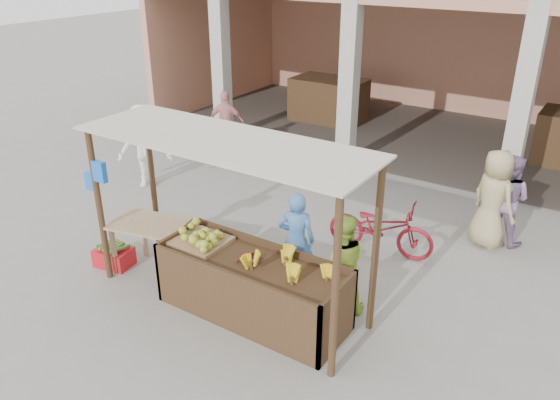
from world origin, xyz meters
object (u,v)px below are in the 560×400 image
Objects in this scene: fruit_stall at (252,289)px; vendor_green at (342,262)px; vendor_blue at (296,237)px; motorcycle at (381,226)px; red_crate at (114,257)px; side_table at (150,231)px.

vendor_green is at bearing 38.66° from fruit_stall.
vendor_blue is 0.88× the size of motorcycle.
motorcycle reaches higher than red_crate.
motorcycle is at bearing 29.45° from side_table.
vendor_green is (3.48, 0.92, 0.62)m from red_crate.
motorcycle is at bearing 28.78° from red_crate.
vendor_green reaches higher than motorcycle.
motorcycle is (-0.18, 1.72, -0.29)m from vendor_green.
vendor_blue is 1.70m from motorcycle.
fruit_stall is 2.58m from motorcycle.
vendor_green is at bearing 177.73° from motorcycle.
side_table is at bearing -179.96° from fruit_stall.
motorcycle reaches higher than side_table.
red_crate is (-2.55, -0.17, -0.26)m from fruit_stall.
vendor_blue reaches higher than side_table.
vendor_blue is 0.85m from vendor_green.
fruit_stall is at bearing -5.96° from red_crate.
vendor_blue is (2.66, 1.10, 0.65)m from red_crate.
fruit_stall is 1.44× the size of motorcycle.
side_table is (-1.87, -0.00, 0.33)m from fruit_stall.
vendor_green is at bearing 1.08° from side_table.
red_crate is at bearing -17.38° from vendor_green.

